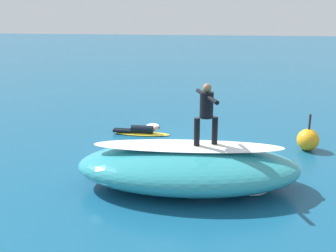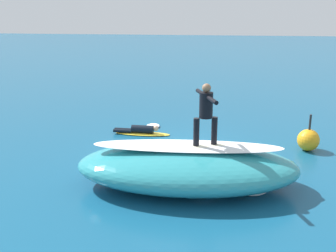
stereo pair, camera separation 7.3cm
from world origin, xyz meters
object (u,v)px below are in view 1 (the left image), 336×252
object	(u,v)px
surfboard_paddling	(142,134)
buoy_marker	(308,140)
surfer_riding	(206,110)
surfer_paddling	(139,129)
surfboard_riding	(205,146)

from	to	relation	value
surfboard_paddling	buoy_marker	world-z (taller)	buoy_marker
surfer_riding	surfboard_paddling	world-z (taller)	surfer_riding
surfboard_paddling	buoy_marker	xyz separation A→B (m)	(-6.01, 1.04, 0.35)
surfer_paddling	buoy_marker	distance (m)	6.23
surfboard_riding	surfer_riding	size ratio (longest dim) A/B	1.29
surfboard_riding	buoy_marker	bearing A→B (deg)	-155.35
surfboard_riding	surfboard_paddling	bearing A→B (deg)	-80.38
surfer_riding	buoy_marker	xyz separation A→B (m)	(-3.42, -3.43, -1.81)
surfboard_paddling	surfer_paddling	distance (m)	0.22
surfboard_paddling	surfer_paddling	world-z (taller)	surfer_paddling
surfboard_riding	surfer_paddling	distance (m)	5.33
surfboard_riding	buoy_marker	size ratio (longest dim) A/B	1.66
surfer_riding	surfboard_paddling	bearing A→B (deg)	-80.38
surfboard_riding	surfer_paddling	bearing A→B (deg)	-79.12
surfboard_paddling	buoy_marker	size ratio (longest dim) A/B	1.68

